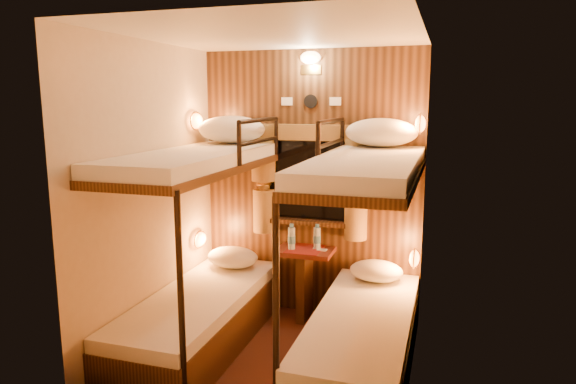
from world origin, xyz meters
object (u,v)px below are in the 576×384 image
(table, at_px, (305,274))
(bottle_right, at_px, (317,238))
(bunk_right, at_px, (363,299))
(bunk_left, at_px, (199,280))
(bottle_left, at_px, (292,238))

(table, xyz_separation_m, bottle_right, (0.10, 0.05, 0.33))
(bunk_right, distance_m, table, 1.02)
(table, relative_size, bottle_right, 2.90)
(bunk_left, distance_m, bottle_left, 0.94)
(bunk_right, height_order, table, bunk_right)
(bottle_right, bearing_deg, bunk_left, -131.80)
(bottle_left, bearing_deg, bottle_right, 23.20)
(bunk_right, bearing_deg, bottle_right, 123.39)
(bottle_left, bearing_deg, bunk_right, -44.39)
(bottle_left, distance_m, bottle_right, 0.23)
(bunk_right, bearing_deg, bottle_left, 135.61)
(bunk_left, distance_m, table, 1.02)
(bottle_left, xyz_separation_m, bottle_right, (0.21, 0.09, -0.00))
(table, xyz_separation_m, bottle_left, (-0.11, -0.04, 0.34))
(bunk_left, distance_m, bunk_right, 1.30)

